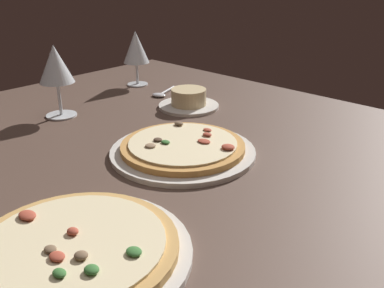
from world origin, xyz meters
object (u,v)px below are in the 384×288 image
at_px(pizza_side, 75,250).
at_px(ramekin_on_saucer, 189,100).
at_px(wine_glass_far, 56,66).
at_px(pizza_main, 182,149).
at_px(wine_glass_near, 136,49).
at_px(spoon, 161,94).

bearing_deg(pizza_side, ramekin_on_saucer, 120.03).
xyz_separation_m(ramekin_on_saucer, wine_glass_far, (-0.18, -0.26, 0.10)).
height_order(pizza_main, ramekin_on_saucer, ramekin_on_saucer).
bearing_deg(pizza_main, wine_glass_near, 148.78).
bearing_deg(pizza_main, wine_glass_far, -174.37).
bearing_deg(wine_glass_far, wine_glass_near, 104.54).
xyz_separation_m(pizza_side, ramekin_on_saucer, (-0.32, 0.55, 0.01)).
xyz_separation_m(ramekin_on_saucer, spoon, (-0.13, 0.03, -0.02)).
distance_m(wine_glass_far, spoon, 0.32).
distance_m(wine_glass_near, spoon, 0.17).
xyz_separation_m(pizza_main, pizza_side, (0.13, -0.33, 0.00)).
relative_size(wine_glass_far, wine_glass_near, 1.07).
relative_size(pizza_main, wine_glass_far, 1.65).
xyz_separation_m(wine_glass_far, spoon, (0.05, 0.29, -0.12)).
height_order(pizza_side, wine_glass_near, wine_glass_near).
distance_m(wine_glass_far, wine_glass_near, 0.33).
distance_m(ramekin_on_saucer, wine_glass_near, 0.29).
distance_m(pizza_side, wine_glass_far, 0.59).
height_order(pizza_main, wine_glass_far, wine_glass_far).
relative_size(pizza_side, wine_glass_far, 1.75).
bearing_deg(wine_glass_near, pizza_side, -45.99).
bearing_deg(pizza_main, ramekin_on_saucer, 130.67).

